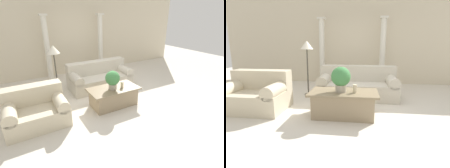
# 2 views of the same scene
# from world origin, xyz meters

# --- Properties ---
(ground_plane) EXTENTS (16.00, 16.00, 0.00)m
(ground_plane) POSITION_xyz_m (0.00, 0.00, 0.00)
(ground_plane) COLOR silver
(wall_back) EXTENTS (10.00, 0.06, 3.20)m
(wall_back) POSITION_xyz_m (0.00, 2.72, 1.60)
(wall_back) COLOR beige
(wall_back) RESTS_ON ground_plane
(sofa_long) EXTENTS (2.02, 0.93, 0.83)m
(sofa_long) POSITION_xyz_m (0.12, 0.79, 0.33)
(sofa_long) COLOR beige
(sofa_long) RESTS_ON ground_plane
(loveseat) EXTENTS (1.29, 0.93, 0.83)m
(loveseat) POSITION_xyz_m (-2.03, -0.38, 0.34)
(loveseat) COLOR beige
(loveseat) RESTS_ON ground_plane
(coffee_table) EXTENTS (1.32, 0.71, 0.49)m
(coffee_table) POSITION_xyz_m (-0.13, -0.54, 0.25)
(coffee_table) COLOR #998466
(coffee_table) RESTS_ON ground_plane
(potted_plant) EXTENTS (0.37, 0.37, 0.49)m
(potted_plant) POSITION_xyz_m (-0.18, -0.57, 0.77)
(potted_plant) COLOR #B2A893
(potted_plant) RESTS_ON coffee_table
(pillar_candle) EXTENTS (0.08, 0.08, 0.16)m
(pillar_candle) POSITION_xyz_m (0.09, -0.60, 0.57)
(pillar_candle) COLOR beige
(pillar_candle) RESTS_ON coffee_table
(floor_lamp) EXTENTS (0.35, 0.35, 1.49)m
(floor_lamp) POSITION_xyz_m (-1.26, 0.83, 1.28)
(floor_lamp) COLOR #4C473D
(floor_lamp) RESTS_ON ground_plane
(column_left) EXTENTS (0.26, 0.26, 2.28)m
(column_left) POSITION_xyz_m (-1.16, 2.26, 1.17)
(column_left) COLOR silver
(column_left) RESTS_ON ground_plane
(column_right) EXTENTS (0.26, 0.26, 2.28)m
(column_right) POSITION_xyz_m (0.90, 2.26, 1.17)
(column_right) COLOR silver
(column_right) RESTS_ON ground_plane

